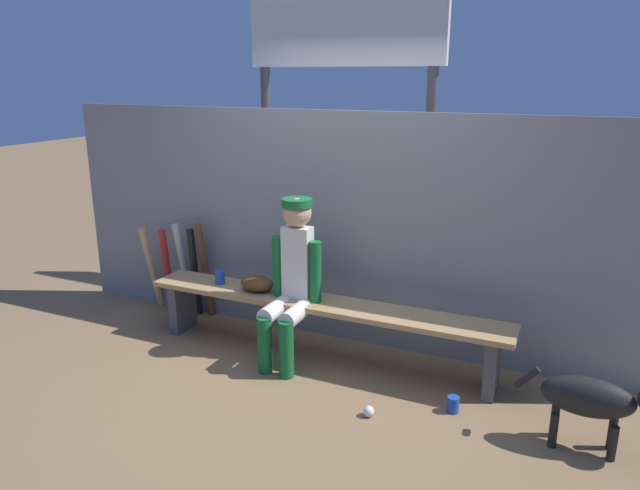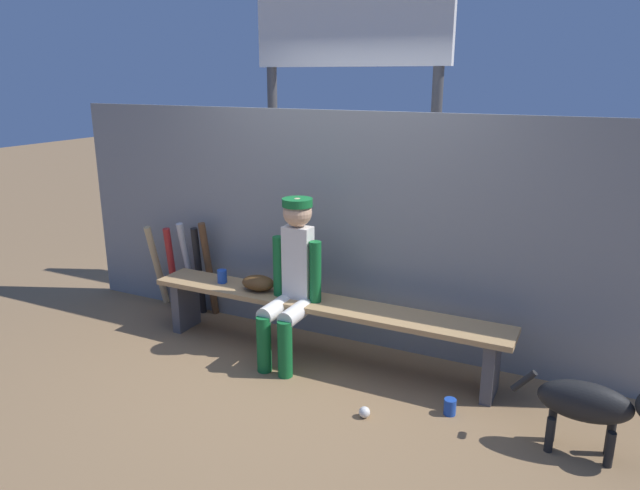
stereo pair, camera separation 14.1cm
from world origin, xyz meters
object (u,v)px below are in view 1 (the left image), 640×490
(cup_on_bench, at_px, (220,277))
(scoreboard, at_px, (351,66))
(bat_aluminum_silver, at_px, (184,268))
(bat_aluminum_black, at_px, (195,272))
(baseball, at_px, (369,411))
(dugout_bench, at_px, (320,313))
(bat_aluminum_red, at_px, (168,271))
(bat_wood_natural, at_px, (152,267))
(dog, at_px, (598,400))
(baseball_glove, at_px, (257,284))
(cup_on_ground, at_px, (453,404))
(player_seated, at_px, (291,276))
(bat_wood_dark, at_px, (205,271))

(cup_on_bench, height_order, scoreboard, scoreboard)
(bat_aluminum_silver, bearing_deg, bat_aluminum_black, -4.97)
(baseball, height_order, scoreboard, scoreboard)
(dugout_bench, height_order, bat_aluminum_silver, bat_aluminum_silver)
(bat_aluminum_red, xyz_separation_m, scoreboard, (1.27, 1.30, 1.82))
(bat_wood_natural, height_order, dog, bat_wood_natural)
(bat_wood_natural, bearing_deg, baseball, -20.33)
(bat_aluminum_red, bearing_deg, baseball_glove, -12.89)
(baseball_glove, bearing_deg, cup_on_ground, -11.71)
(bat_aluminum_silver, distance_m, dog, 3.56)
(player_seated, distance_m, cup_on_ground, 1.48)
(cup_on_ground, relative_size, cup_on_bench, 1.00)
(bat_aluminum_silver, height_order, bat_wood_natural, bat_aluminum_silver)
(bat_aluminum_silver, height_order, baseball, bat_aluminum_silver)
(bat_aluminum_black, height_order, cup_on_bench, bat_aluminum_black)
(player_seated, distance_m, scoreboard, 2.28)
(bat_wood_dark, relative_size, baseball, 12.14)
(dugout_bench, height_order, baseball_glove, baseball_glove)
(bat_wood_dark, distance_m, cup_on_bench, 0.48)
(baseball, bearing_deg, bat_wood_dark, 153.75)
(bat_aluminum_red, bearing_deg, bat_wood_dark, 9.81)
(bat_aluminum_black, distance_m, bat_aluminum_red, 0.27)
(baseball, xyz_separation_m, dog, (1.33, 0.21, 0.30))
(bat_aluminum_silver, bearing_deg, cup_on_ground, -14.08)
(bat_aluminum_black, relative_size, scoreboard, 0.26)
(player_seated, distance_m, cup_on_bench, 0.76)
(player_seated, relative_size, bat_aluminum_red, 1.55)
(bat_aluminum_black, distance_m, bat_wood_natural, 0.50)
(player_seated, xyz_separation_m, bat_aluminum_black, (-1.20, 0.41, -0.27))
(baseball, height_order, cup_on_ground, cup_on_ground)
(baseball_glove, height_order, cup_on_ground, baseball_glove)
(bat_wood_natural, xyz_separation_m, dog, (3.85, -0.72, -0.07))
(player_seated, bearing_deg, bat_wood_natural, 166.36)
(player_seated, bearing_deg, dugout_bench, 29.68)
(bat_wood_natural, bearing_deg, bat_wood_dark, 1.26)
(baseball, distance_m, cup_on_ground, 0.57)
(player_seated, height_order, bat_aluminum_silver, player_seated)
(bat_wood_natural, relative_size, cup_on_ground, 7.37)
(bat_wood_dark, xyz_separation_m, scoreboard, (0.90, 1.24, 1.78))
(player_seated, relative_size, cup_on_ground, 11.53)
(player_seated, height_order, baseball_glove, player_seated)
(dugout_bench, bearing_deg, bat_wood_dark, 166.16)
(bat_aluminum_silver, relative_size, bat_aluminum_red, 1.08)
(player_seated, bearing_deg, baseball_glove, 163.65)
(bat_wood_natural, bearing_deg, baseball_glove, -12.88)
(baseball_glove, xyz_separation_m, bat_wood_dark, (-0.73, 0.32, -0.09))
(bat_wood_dark, bearing_deg, baseball_glove, -23.48)
(dugout_bench, height_order, baseball, dugout_bench)
(player_seated, xyz_separation_m, dog, (2.15, -0.31, -0.35))
(bat_wood_dark, distance_m, scoreboard, 2.35)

